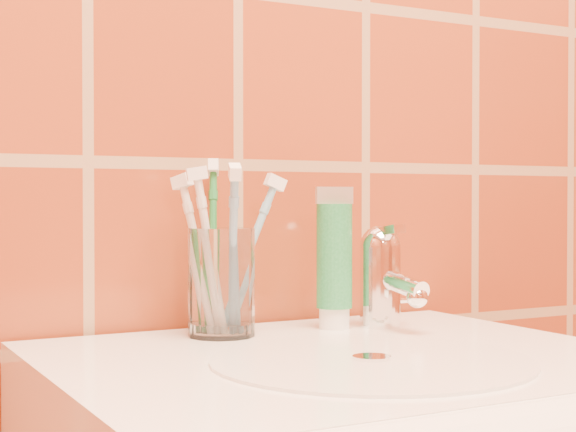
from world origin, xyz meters
TOP-DOWN VIEW (x-y plane):
  - glass_tumbler at (-0.06, 1.12)m, footprint 0.08×0.08m
  - toothpaste_tube at (0.08, 1.11)m, footprint 0.05×0.04m
  - faucet at (0.14, 1.09)m, footprint 0.05×0.11m
  - toothbrush_0 at (-0.02, 1.12)m, footprint 0.10×0.10m
  - toothbrush_1 at (-0.06, 1.09)m, footprint 0.08×0.14m
  - toothbrush_2 at (-0.08, 1.11)m, footprint 0.07×0.07m
  - toothbrush_3 at (-0.08, 1.13)m, footprint 0.10×0.12m
  - toothbrush_4 at (-0.06, 1.15)m, footprint 0.11×0.15m

SIDE VIEW (x-z plane):
  - glass_tumbler at x=-0.06m, z-range 0.85..0.97m
  - faucet at x=0.14m, z-range 0.85..0.97m
  - toothpaste_tube at x=0.08m, z-range 0.84..1.01m
  - toothbrush_0 at x=-0.02m, z-range 0.85..1.03m
  - toothbrush_3 at x=-0.08m, z-range 0.84..1.04m
  - toothbrush_2 at x=-0.08m, z-range 0.84..1.04m
  - toothbrush_1 at x=-0.06m, z-range 0.84..1.05m
  - toothbrush_4 at x=-0.06m, z-range 0.84..1.06m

